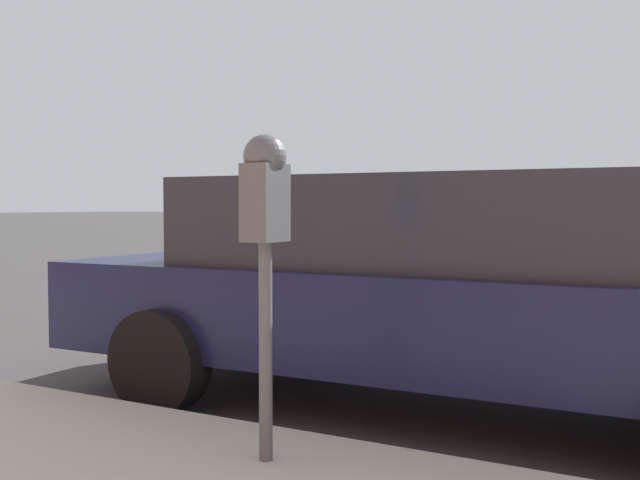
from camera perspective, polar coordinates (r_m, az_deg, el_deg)
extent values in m
plane|color=#3D3A3A|center=(5.61, 19.41, -10.57)|extent=(220.00, 220.00, 0.00)
cylinder|color=#4C5156|center=(3.33, -4.17, -8.48)|extent=(0.06, 0.06, 0.97)
cube|color=#4C5156|center=(3.27, -4.20, 2.84)|extent=(0.20, 0.14, 0.34)
sphere|color=#4C5156|center=(3.28, -4.22, 6.40)|extent=(0.19, 0.19, 0.19)
cube|color=#19389E|center=(3.36, -3.21, 2.11)|extent=(0.01, 0.11, 0.12)
cube|color=black|center=(3.36, -3.22, 4.14)|extent=(0.01, 0.10, 0.08)
cube|color=#14193D|center=(4.74, 9.82, -5.41)|extent=(1.95, 4.98, 0.58)
cube|color=#232833|center=(4.75, 7.60, 1.44)|extent=(1.68, 2.80, 0.55)
cylinder|color=black|center=(6.22, -1.21, -6.13)|extent=(0.23, 0.64, 0.64)
cylinder|color=black|center=(4.72, -12.12, -9.01)|extent=(0.23, 0.64, 0.64)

